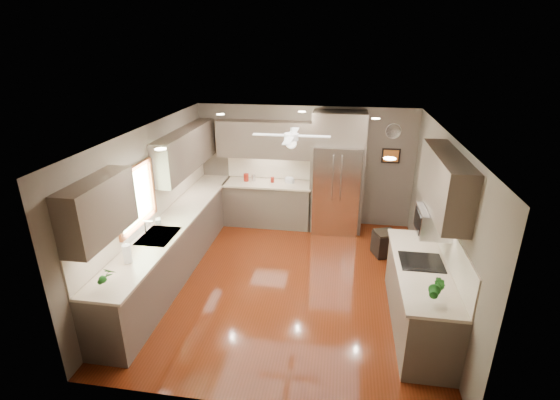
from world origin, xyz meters
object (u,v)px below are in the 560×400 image
(canister_a, at_px, (246,178))
(potted_plant_right, at_px, (437,289))
(microwave, at_px, (434,222))
(bowl, at_px, (289,182))
(refrigerator, at_px, (337,175))
(canister_d, at_px, (272,180))
(potted_plant_left, at_px, (105,275))
(soap_bottle, at_px, (159,221))
(canister_b, at_px, (254,178))
(stool, at_px, (385,243))
(paper_towel, at_px, (127,254))

(canister_a, xyz_separation_m, potted_plant_right, (3.12, -3.79, 0.08))
(potted_plant_right, height_order, microwave, microwave)
(bowl, relative_size, refrigerator, 0.09)
(canister_d, distance_m, potted_plant_left, 4.32)
(soap_bottle, distance_m, bowl, 2.99)
(canister_a, relative_size, potted_plant_left, 0.55)
(canister_b, distance_m, potted_plant_right, 4.84)
(soap_bottle, bearing_deg, canister_d, 58.89)
(bowl, height_order, stool, bowl)
(potted_plant_right, bearing_deg, microwave, 84.33)
(soap_bottle, height_order, potted_plant_right, potted_plant_right)
(stool, bearing_deg, bowl, 150.71)
(potted_plant_left, distance_m, bowl, 4.45)
(canister_d, bearing_deg, canister_b, 175.74)
(refrigerator, xyz_separation_m, paper_towel, (-2.68, -3.49, -0.11))
(potted_plant_left, bearing_deg, stool, 40.33)
(refrigerator, bearing_deg, soap_bottle, -140.13)
(soap_bottle, relative_size, potted_plant_left, 0.58)
(potted_plant_right, xyz_separation_m, paper_towel, (-3.90, 0.25, -0.02))
(canister_b, xyz_separation_m, paper_towel, (-0.93, -3.58, 0.07))
(canister_d, height_order, paper_towel, paper_towel)
(canister_d, relative_size, microwave, 0.21)
(canister_b, relative_size, stool, 0.27)
(canister_d, bearing_deg, canister_a, -179.89)
(stool, bearing_deg, refrigerator, 133.29)
(canister_b, distance_m, canister_d, 0.41)
(potted_plant_left, bearing_deg, potted_plant_right, 4.67)
(refrigerator, distance_m, microwave, 3.03)
(potted_plant_right, bearing_deg, paper_towel, 176.39)
(potted_plant_left, bearing_deg, bowl, 67.93)
(potted_plant_right, xyz_separation_m, bowl, (-2.20, 3.81, -0.13))
(soap_bottle, xyz_separation_m, microwave, (4.10, -0.39, 0.45))
(soap_bottle, xyz_separation_m, bowl, (1.80, 2.39, -0.06))
(refrigerator, height_order, paper_towel, refrigerator)
(potted_plant_right, distance_m, microwave, 1.10)
(potted_plant_left, height_order, bowl, potted_plant_left)
(soap_bottle, height_order, microwave, microwave)
(canister_d, xyz_separation_m, potted_plant_left, (-1.31, -4.11, 0.09))
(canister_b, bearing_deg, stool, -22.18)
(canister_b, height_order, refrigerator, refrigerator)
(paper_towel, bearing_deg, bowl, 64.49)
(canister_a, height_order, bowl, canister_a)
(canister_d, bearing_deg, stool, -25.05)
(soap_bottle, relative_size, microwave, 0.32)
(soap_bottle, bearing_deg, potted_plant_right, -19.51)
(potted_plant_left, bearing_deg, microwave, 18.63)
(potted_plant_left, xyz_separation_m, stool, (3.59, 3.05, -0.86))
(canister_b, distance_m, paper_towel, 3.70)
(canister_b, xyz_separation_m, potted_plant_right, (2.97, -3.83, 0.09))
(canister_a, bearing_deg, paper_towel, -102.35)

